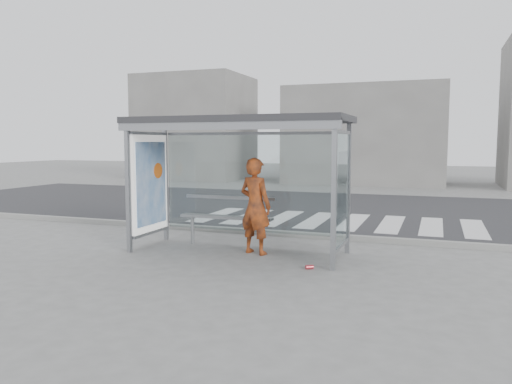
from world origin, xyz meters
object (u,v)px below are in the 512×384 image
bench (227,217)px  soda_can (309,267)px  person (255,206)px  bus_shelter (221,150)px

bench → soda_can: size_ratio=14.72×
bench → soda_can: 2.49m
person → soda_can: (1.27, -0.80, -0.89)m
person → bench: bearing=-13.6°
person → soda_can: person is taller
soda_can → bus_shelter: bearing=157.4°
bus_shelter → bench: bus_shelter is taller
bus_shelter → bench: bearing=101.1°
person → soda_can: bearing=163.9°
bus_shelter → soda_can: 2.90m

